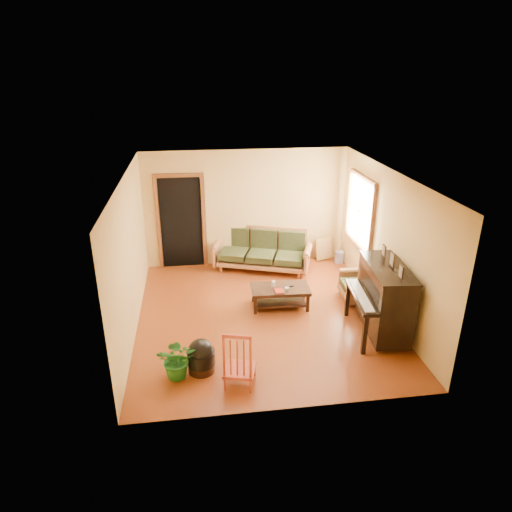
{
  "coord_description": "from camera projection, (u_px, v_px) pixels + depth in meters",
  "views": [
    {
      "loc": [
        -1.13,
        -7.23,
        4.25
      ],
      "look_at": [
        -0.1,
        0.2,
        1.1
      ],
      "focal_mm": 32.0,
      "sensor_mm": 36.0,
      "label": 1
    }
  ],
  "objects": [
    {
      "name": "remote",
      "position": [
        289.0,
        287.0,
        8.56
      ],
      "size": [
        0.16,
        0.1,
        0.02
      ],
      "primitive_type": "cube",
      "rotation": [
        0.0,
        0.0,
        0.37
      ],
      "color": "black",
      "rests_on": "coffee_table"
    },
    {
      "name": "potted_plant",
      "position": [
        178.0,
        359.0,
        6.61
      ],
      "size": [
        0.61,
        0.54,
        0.63
      ],
      "primitive_type": "imported",
      "rotation": [
        0.0,
        0.0,
        -0.09
      ],
      "color": "#1B601D",
      "rests_on": "floor"
    },
    {
      "name": "book",
      "position": [
        275.0,
        291.0,
        8.38
      ],
      "size": [
        0.16,
        0.21,
        0.02
      ],
      "primitive_type": "imported",
      "rotation": [
        0.0,
        0.0,
        0.01
      ],
      "color": "#A62516",
      "rests_on": "coffee_table"
    },
    {
      "name": "doorway",
      "position": [
        181.0,
        223.0,
        10.07
      ],
      "size": [
        1.08,
        0.16,
        2.05
      ],
      "primitive_type": "cube",
      "color": "black",
      "rests_on": "floor"
    },
    {
      "name": "glass_jar",
      "position": [
        287.0,
        289.0,
        8.43
      ],
      "size": [
        0.09,
        0.09,
        0.06
      ],
      "primitive_type": "cylinder",
      "rotation": [
        0.0,
        0.0,
        0.06
      ],
      "color": "silver",
      "rests_on": "coffee_table"
    },
    {
      "name": "footstool",
      "position": [
        201.0,
        360.0,
        6.78
      ],
      "size": [
        0.43,
        0.43,
        0.4
      ],
      "primitive_type": "cylinder",
      "rotation": [
        0.0,
        0.0,
        0.04
      ],
      "color": "black",
      "rests_on": "floor"
    },
    {
      "name": "red_chair",
      "position": [
        239.0,
        356.0,
        6.42
      ],
      "size": [
        0.54,
        0.57,
        0.92
      ],
      "primitive_type": "cube",
      "rotation": [
        0.0,
        0.0,
        -0.26
      ],
      "color": "maroon",
      "rests_on": "floor"
    },
    {
      "name": "window",
      "position": [
        361.0,
        211.0,
        9.28
      ],
      "size": [
        0.12,
        1.36,
        1.46
      ],
      "primitive_type": "cube",
      "color": "white",
      "rests_on": "right_wall"
    },
    {
      "name": "piano",
      "position": [
        384.0,
        300.0,
        7.6
      ],
      "size": [
        0.97,
        1.48,
        1.25
      ],
      "primitive_type": "cube",
      "rotation": [
        0.0,
        0.0,
        -0.1
      ],
      "color": "black",
      "rests_on": "floor"
    },
    {
      "name": "floor",
      "position": [
        263.0,
        315.0,
        8.39
      ],
      "size": [
        5.0,
        5.0,
        0.0
      ],
      "primitive_type": "plane",
      "color": "#5F240C",
      "rests_on": "ground"
    },
    {
      "name": "candle",
      "position": [
        274.0,
        284.0,
        8.56
      ],
      "size": [
        0.07,
        0.07,
        0.12
      ],
      "primitive_type": "cylinder",
      "rotation": [
        0.0,
        0.0,
        0.09
      ],
      "color": "white",
      "rests_on": "coffee_table"
    },
    {
      "name": "sofa",
      "position": [
        262.0,
        251.0,
        10.1
      ],
      "size": [
        2.28,
        1.53,
        0.9
      ],
      "primitive_type": "cube",
      "rotation": [
        0.0,
        0.0,
        -0.34
      ],
      "color": "#A0623A",
      "rests_on": "floor"
    },
    {
      "name": "coffee_table",
      "position": [
        280.0,
        297.0,
        8.62
      ],
      "size": [
        1.12,
        0.65,
        0.4
      ],
      "primitive_type": "cube",
      "rotation": [
        0.0,
        0.0,
        -0.05
      ],
      "color": "black",
      "rests_on": "floor"
    },
    {
      "name": "armchair",
      "position": [
        359.0,
        282.0,
        8.78
      ],
      "size": [
        0.77,
        0.81,
        0.78
      ],
      "primitive_type": "cube",
      "rotation": [
        0.0,
        0.0,
        -0.04
      ],
      "color": "#A0623A",
      "rests_on": "floor"
    },
    {
      "name": "ceramic_crock",
      "position": [
        339.0,
        257.0,
        10.58
      ],
      "size": [
        0.26,
        0.26,
        0.26
      ],
      "primitive_type": "cylinder",
      "rotation": [
        0.0,
        0.0,
        -0.26
      ],
      "color": "#3547A1",
      "rests_on": "floor"
    },
    {
      "name": "leaning_frame",
      "position": [
        324.0,
        249.0,
        10.67
      ],
      "size": [
        0.42,
        0.2,
        0.55
      ],
      "primitive_type": "cube",
      "rotation": [
        0.0,
        0.0,
        0.27
      ],
      "color": "gold",
      "rests_on": "floor"
    }
  ]
}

